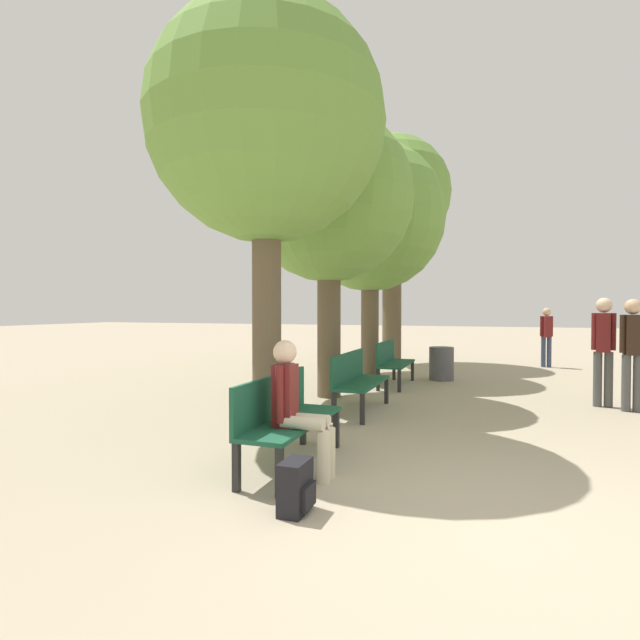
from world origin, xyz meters
name	(u,v)px	position (x,y,z in m)	size (l,w,h in m)	color
ground_plane	(484,524)	(0.00, 0.00, 0.00)	(80.00, 80.00, 0.00)	tan
bench_row_0	(284,413)	(-1.91, 0.75, 0.52)	(0.49, 1.65, 0.89)	#195138
bench_row_1	(356,377)	(-1.91, 3.47, 0.52)	(0.49, 1.65, 0.89)	#195138
bench_row_2	(392,360)	(-1.91, 6.20, 0.52)	(0.49, 1.65, 0.89)	#195138
tree_row_0	(266,126)	(-2.70, 2.02, 3.89)	(3.03, 3.03, 5.44)	brown
tree_row_1	(329,199)	(-2.70, 4.56, 3.47)	(2.97, 2.97, 4.99)	brown
tree_row_2	(370,218)	(-2.70, 7.59, 3.66)	(3.47, 3.47, 5.43)	brown
tree_row_3	(392,197)	(-2.70, 10.20, 4.69)	(3.26, 3.26, 6.41)	brown
person_seated	(296,404)	(-1.67, 0.49, 0.68)	(0.58, 0.33, 1.27)	beige
backpack	(296,487)	(-1.37, -0.27, 0.20)	(0.22, 0.32, 0.40)	black
pedestrian_near	(632,347)	(2.02, 4.86, 0.98)	(0.34, 0.25, 1.70)	#4C4C4C
pedestrian_mid	(546,333)	(1.34, 10.61, 0.90)	(0.32, 0.27, 1.57)	#384260
pedestrian_far	(603,344)	(1.68, 5.13, 0.99)	(0.35, 0.27, 1.73)	#4C4C4C
trash_bin	(441,364)	(-1.03, 7.27, 0.36)	(0.52, 0.52, 0.72)	#4C4C51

